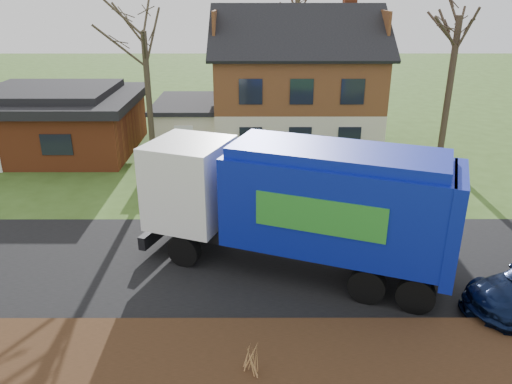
{
  "coord_description": "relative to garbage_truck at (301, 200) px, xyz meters",
  "views": [
    {
      "loc": [
        -0.37,
        -15.18,
        8.9
      ],
      "look_at": [
        -0.34,
        2.5,
        1.65
      ],
      "focal_mm": 35.0,
      "sensor_mm": 36.0,
      "label": 1
    }
  ],
  "objects": [
    {
      "name": "tree_front_west",
      "position": [
        -6.71,
        9.59,
        5.51
      ],
      "size": [
        3.29,
        3.29,
        9.78
      ],
      "color": "#3B3223",
      "rests_on": "ground"
    },
    {
      "name": "grass_clump_mid",
      "position": [
        -1.59,
        -5.3,
        -1.78
      ],
      "size": [
        0.33,
        0.27,
        0.92
      ],
      "color": "tan",
      "rests_on": "mulch_verge"
    },
    {
      "name": "road",
      "position": [
        -1.12,
        0.39,
        -2.53
      ],
      "size": [
        80.0,
        7.0,
        0.02
      ],
      "primitive_type": "cube",
      "color": "black",
      "rests_on": "ground"
    },
    {
      "name": "garbage_truck",
      "position": [
        0.0,
        0.0,
        0.0
      ],
      "size": [
        10.6,
        6.22,
        4.41
      ],
      "rotation": [
        0.0,
        0.0,
        -0.36
      ],
      "color": "black",
      "rests_on": "ground"
    },
    {
      "name": "ground",
      "position": [
        -1.12,
        0.39,
        -2.54
      ],
      "size": [
        120.0,
        120.0,
        0.0
      ],
      "primitive_type": "plane",
      "color": "#36521B",
      "rests_on": "ground"
    },
    {
      "name": "ranch_house",
      "position": [
        -13.12,
        13.39,
        -0.73
      ],
      "size": [
        9.8,
        8.2,
        3.7
      ],
      "color": "#974220",
      "rests_on": "ground"
    },
    {
      "name": "mulch_verge",
      "position": [
        -1.12,
        -4.91,
        -2.39
      ],
      "size": [
        80.0,
        3.5,
        0.3
      ],
      "primitive_type": "cube",
      "color": "black",
      "rests_on": "ground"
    },
    {
      "name": "main_house",
      "position": [
        0.37,
        14.3,
        1.49
      ],
      "size": [
        12.95,
        8.95,
        9.26
      ],
      "color": "beige",
      "rests_on": "ground"
    },
    {
      "name": "silver_sedan",
      "position": [
        -1.46,
        5.53,
        -1.84
      ],
      "size": [
        4.28,
        1.56,
        1.4
      ],
      "primitive_type": "imported",
      "rotation": [
        0.0,
        0.0,
        1.55
      ],
      "color": "#ACAFB4",
      "rests_on": "ground"
    }
  ]
}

